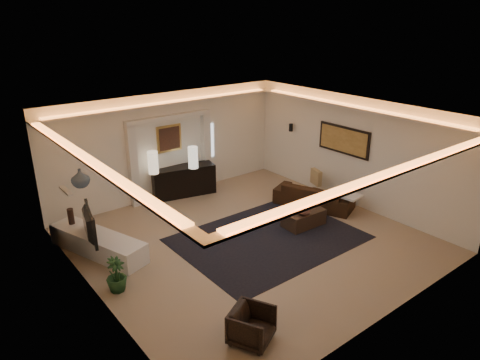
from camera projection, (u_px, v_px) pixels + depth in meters
floor at (249, 240)px, 9.99m from camera, size 7.00×7.00×0.00m
ceiling at (250, 115)px, 8.96m from camera, size 7.00×7.00×0.00m
wall_back at (169, 145)px, 12.04m from camera, size 7.00×0.00×7.00m
wall_front at (391, 244)px, 6.91m from camera, size 7.00×0.00×7.00m
wall_left at (91, 227)px, 7.45m from camera, size 0.00×7.00×7.00m
wall_right at (353, 152)px, 11.50m from camera, size 0.00×7.00×7.00m
cove_soffit at (250, 128)px, 9.06m from camera, size 7.00×7.00×0.04m
daylight_slit at (210, 141)px, 12.84m from camera, size 0.25×0.03×1.00m
area_rug at (268, 238)px, 10.08m from camera, size 4.00×3.00×0.01m
pilaster_left at (133, 167)px, 11.43m from camera, size 0.22×0.20×2.20m
pilaster_right at (206, 151)px, 12.76m from camera, size 0.22×0.20×2.20m
alcove_header at (169, 117)px, 11.68m from camera, size 2.52×0.20×0.12m
painting_frame at (169, 138)px, 11.95m from camera, size 0.74×0.04×0.74m
painting_canvas at (170, 139)px, 11.93m from camera, size 0.62×0.02×0.62m
art_panel_frame at (344, 140)px, 11.61m from camera, size 0.04×1.64×0.74m
art_panel_gold at (343, 140)px, 11.60m from camera, size 0.02×1.50×0.62m
wall_sconce at (291, 128)px, 12.96m from camera, size 0.12×0.12×0.22m
wall_niche at (66, 191)px, 8.44m from camera, size 0.10×0.55×0.04m
console at (183, 181)px, 12.38m from camera, size 1.86×0.94×0.89m
lamp_left at (153, 165)px, 11.61m from camera, size 0.35×0.35×0.61m
lamp_right at (193, 159)px, 12.03m from camera, size 0.35×0.35×0.60m
media_ledge at (98, 243)px, 9.41m from camera, size 1.36×2.51×0.46m
tv at (85, 225)px, 8.99m from camera, size 1.17×0.41×0.67m
figurine at (71, 216)px, 9.72m from camera, size 0.14×0.14×0.36m
ginger_jar at (80, 178)px, 8.51m from camera, size 0.46×0.46×0.37m
plant at (116, 275)px, 8.08m from camera, size 0.53×0.53×0.67m
sofa at (314, 196)px, 11.67m from camera, size 2.21×1.54×0.60m
throw_blanket at (351, 196)px, 10.99m from camera, size 0.55×0.47×0.05m
throw_pillow at (316, 177)px, 12.27m from camera, size 0.25×0.44×0.43m
coffee_table at (304, 218)px, 10.62m from camera, size 1.03×0.59×0.38m
bowl at (303, 212)px, 10.35m from camera, size 0.34×0.34×0.07m
magazine at (300, 209)px, 10.60m from camera, size 0.26×0.22×0.03m
armchair at (252, 326)px, 6.83m from camera, size 0.85×0.85×0.58m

